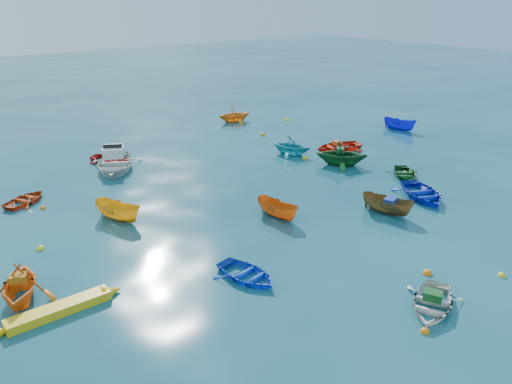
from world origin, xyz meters
TOP-DOWN VIEW (x-y plane):
  - ground at (0.00, 0.00)m, footprint 160.00×160.00m
  - dinghy_blue_sw at (-5.21, -0.99)m, footprint 2.32×2.96m
  - dinghy_white_near at (-1.30, -6.54)m, footprint 3.45×3.06m
  - sampan_brown_mid at (4.00, -0.48)m, footprint 1.66×2.87m
  - dinghy_blue_se at (7.11, -0.39)m, footprint 3.86×4.25m
  - dinghy_orange_w at (-12.43, 2.88)m, footprint 3.33×3.53m
  - sampan_yellow_mid at (-6.83, 7.10)m, footprint 1.95×2.96m
  - dinghy_green_e at (9.15, 2.20)m, footprint 3.21×3.27m
  - dinghy_cyan_se at (6.71, 9.65)m, footprint 3.23×3.43m
  - dinghy_red_nw at (-9.77, 12.15)m, footprint 3.04×2.78m
  - sampan_orange_n at (-0.57, 2.56)m, footprint 1.21×2.65m
  - dinghy_green_n at (7.72, 6.02)m, footprint 4.15×4.20m
  - dinghy_red_ne at (9.98, 8.37)m, footprint 3.92×3.19m
  - sampan_blue_far at (17.88, 9.12)m, footprint 1.54×2.88m
  - dinghy_red_far at (-3.49, 15.86)m, footprint 3.19×3.38m
  - dinghy_orange_far at (9.04, 19.36)m, footprint 3.21×2.91m
  - kayak_yellow at (-11.62, 1.23)m, footprint 4.23×0.64m
  - motorboat_white at (-3.92, 14.21)m, footprint 5.05×5.54m
  - tarp_green_a at (-1.21, -6.50)m, footprint 0.70×0.77m
  - tarp_blue_a at (4.04, -0.62)m, footprint 0.77×0.65m
  - tarp_orange_a at (-12.41, 2.93)m, footprint 0.69×0.62m
  - tarp_green_b at (7.66, 6.09)m, footprint 0.78×0.76m
  - tarp_orange_b at (9.88, 8.39)m, footprint 0.58×0.69m
  - buoy_or_a at (-2.64, -7.21)m, footprint 0.31×0.31m
  - buoy_ye_a at (2.71, -7.04)m, footprint 0.29×0.29m
  - buoy_or_b at (0.57, -5.14)m, footprint 0.37×0.37m
  - buoy_or_c at (-9.31, 10.78)m, footprint 0.30×0.30m
  - buoy_ye_c at (6.83, 8.38)m, footprint 0.38×0.38m
  - buoy_or_d at (9.59, 2.50)m, footprint 0.34×0.34m
  - buoy_ye_d at (-10.75, 6.38)m, footprint 0.34×0.34m
  - buoy_or_e at (8.26, 14.60)m, footprint 0.38×0.38m
  - buoy_ye_e at (12.97, 17.07)m, footprint 0.39×0.39m

SIDE VIEW (x-z plane):
  - ground at x=0.00m, z-range 0.00..0.00m
  - dinghy_blue_sw at x=-5.21m, z-range -0.28..0.28m
  - dinghy_white_near at x=-1.30m, z-range -0.30..0.30m
  - sampan_brown_mid at x=4.00m, z-range -0.52..0.52m
  - dinghy_blue_se at x=7.11m, z-range -0.36..0.36m
  - dinghy_orange_w at x=-12.43m, z-range -0.74..0.74m
  - sampan_yellow_mid at x=-6.83m, z-range -0.54..0.54m
  - dinghy_green_e at x=9.15m, z-range -0.28..0.28m
  - dinghy_cyan_se at x=6.71m, z-range -0.72..0.72m
  - dinghy_red_nw at x=-9.77m, z-range -0.26..0.26m
  - sampan_orange_n at x=-0.57m, z-range -0.50..0.50m
  - dinghy_green_n at x=7.72m, z-range -0.84..0.84m
  - dinghy_red_ne at x=9.98m, z-range -0.36..0.36m
  - sampan_blue_far at x=17.88m, z-range -0.53..0.53m
  - dinghy_red_far at x=-3.49m, z-range -0.29..0.29m
  - dinghy_orange_far at x=9.04m, z-range -0.73..0.73m
  - kayak_yellow at x=-11.62m, z-range -0.22..0.22m
  - motorboat_white at x=-3.92m, z-range -0.77..0.77m
  - buoy_or_a at x=-2.64m, z-range -0.15..0.15m
  - buoy_ye_a at x=2.71m, z-range -0.15..0.15m
  - buoy_or_b at x=0.57m, z-range -0.19..0.19m
  - buoy_or_c at x=-9.31m, z-range -0.15..0.15m
  - buoy_ye_c at x=6.83m, z-range -0.19..0.19m
  - buoy_or_d at x=9.59m, z-range -0.17..0.17m
  - buoy_ye_d at x=-10.75m, z-range -0.17..0.17m
  - buoy_or_e at x=8.26m, z-range -0.19..0.19m
  - buoy_ye_e at x=12.97m, z-range -0.19..0.19m
  - tarp_green_a at x=-1.21m, z-range 0.30..0.60m
  - tarp_orange_b at x=9.88m, z-range 0.36..0.65m
  - tarp_blue_a at x=4.04m, z-range 0.52..0.85m
  - tarp_orange_a at x=-12.41m, z-range 0.74..1.01m
  - tarp_green_b at x=7.66m, z-range 0.84..1.14m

